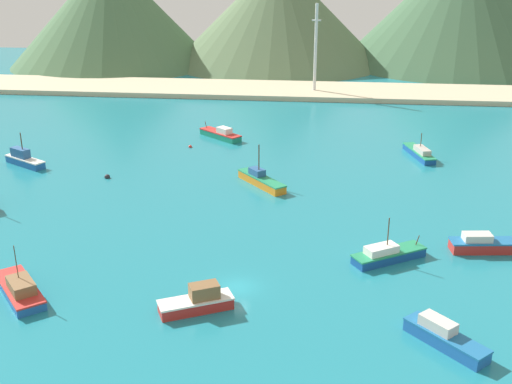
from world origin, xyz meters
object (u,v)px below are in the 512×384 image
at_px(fishing_boat_4, 444,337).
at_px(buoy_1, 107,177).
at_px(fishing_boat_10, 483,244).
at_px(fishing_boat_11, 221,134).
at_px(fishing_boat_3, 20,289).
at_px(fishing_boat_7, 420,153).
at_px(buoy_0, 190,147).
at_px(fishing_boat_2, 387,254).
at_px(fishing_boat_8, 198,301).
at_px(fishing_boat_9, 24,159).
at_px(fishing_boat_12, 261,180).
at_px(radio_tower, 316,49).

bearing_deg(fishing_boat_4, buoy_1, 138.22).
distance_m(fishing_boat_10, fishing_boat_11, 61.35).
bearing_deg(buoy_1, fishing_boat_3, -85.59).
xyz_separation_m(fishing_boat_7, buoy_0, (-42.43, 1.38, -0.67)).
relative_size(fishing_boat_3, fishing_boat_10, 1.10).
xyz_separation_m(fishing_boat_2, fishing_boat_11, (-28.38, 49.97, -0.01)).
bearing_deg(fishing_boat_11, fishing_boat_10, -48.69).
bearing_deg(buoy_1, fishing_boat_8, -59.45).
height_order(fishing_boat_2, fishing_boat_10, fishing_boat_2).
bearing_deg(fishing_boat_3, buoy_1, 94.41).
distance_m(fishing_boat_9, fishing_boat_12, 42.38).
relative_size(fishing_boat_4, fishing_boat_9, 0.91).
bearing_deg(radio_tower, fishing_boat_8, -95.26).
bearing_deg(fishing_boat_7, fishing_boat_10, -85.64).
xyz_separation_m(fishing_boat_3, fishing_boat_7, (49.61, 54.69, -0.07)).
xyz_separation_m(fishing_boat_4, fishing_boat_11, (-32.28, 67.22, -0.11)).
distance_m(fishing_boat_9, buoy_0, 29.80).
height_order(fishing_boat_9, fishing_boat_10, fishing_boat_9).
height_order(fishing_boat_12, buoy_1, fishing_boat_12).
bearing_deg(fishing_boat_8, fishing_boat_3, 178.00).
height_order(fishing_boat_7, fishing_boat_11, fishing_boat_7).
relative_size(fishing_boat_2, fishing_boat_11, 1.02).
xyz_separation_m(fishing_boat_7, fishing_boat_11, (-37.60, 8.11, 0.03)).
distance_m(fishing_boat_8, buoy_1, 44.65).
relative_size(fishing_boat_10, fishing_boat_11, 0.94).
bearing_deg(fishing_boat_4, fishing_boat_9, 143.52).
xyz_separation_m(fishing_boat_9, fishing_boat_11, (31.45, 20.10, -0.25)).
height_order(fishing_boat_2, fishing_boat_3, fishing_boat_3).
distance_m(fishing_boat_2, fishing_boat_7, 42.86).
height_order(fishing_boat_8, fishing_boat_10, fishing_boat_10).
xyz_separation_m(fishing_boat_8, radio_tower, (9.73, 105.55, 10.51)).
bearing_deg(buoy_1, buoy_0, 61.14).
relative_size(fishing_boat_8, fishing_boat_11, 0.87).
xyz_separation_m(fishing_boat_11, buoy_1, (-14.93, -25.05, -0.66)).
relative_size(fishing_boat_7, fishing_boat_10, 1.23).
xyz_separation_m(fishing_boat_11, buoy_0, (-4.83, -6.73, -0.70)).
distance_m(fishing_boat_8, fishing_boat_10, 37.07).
distance_m(fishing_boat_12, buoy_0, 24.41).
relative_size(fishing_boat_4, fishing_boat_12, 0.82).
distance_m(fishing_boat_2, fishing_boat_12, 30.14).
height_order(fishing_boat_10, fishing_boat_12, fishing_boat_12).
bearing_deg(fishing_boat_3, buoy_0, 82.70).
relative_size(fishing_boat_4, fishing_boat_11, 0.85).
height_order(fishing_boat_4, buoy_1, fishing_boat_4).
height_order(fishing_boat_8, fishing_boat_12, fishing_boat_12).
relative_size(fishing_boat_9, fishing_boat_11, 0.93).
height_order(fishing_boat_9, buoy_1, fishing_boat_9).
relative_size(fishing_boat_7, buoy_1, 11.57).
height_order(fishing_boat_10, buoy_0, fishing_boat_10).
distance_m(fishing_boat_3, buoy_0, 56.53).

